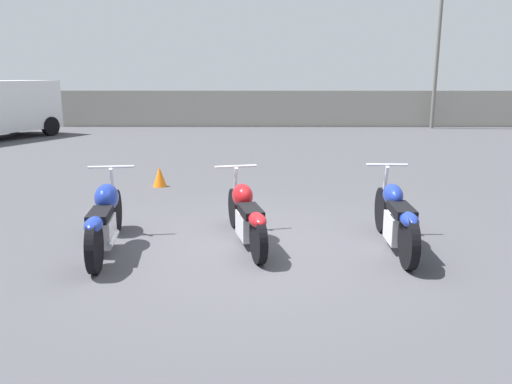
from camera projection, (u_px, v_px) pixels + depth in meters
ground_plane at (256, 247)px, 6.50m from camera, size 60.00×60.00×0.00m
fence_back at (259, 109)px, 21.78m from camera, size 40.00×0.04×1.56m
light_pole_left at (440, 13)px, 20.29m from camera, size 0.70×0.35×7.98m
motorcycle_slot_0 at (105, 218)px, 6.29m from camera, size 0.62×2.14×0.98m
motorcycle_slot_1 at (246, 215)px, 6.55m from camera, size 0.76×2.04×0.94m
motorcycle_slot_2 at (396, 217)px, 6.34m from camera, size 0.56×2.06×1.00m
traffic_cone_near at (160, 177)px, 10.04m from camera, size 0.28×0.28×0.41m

